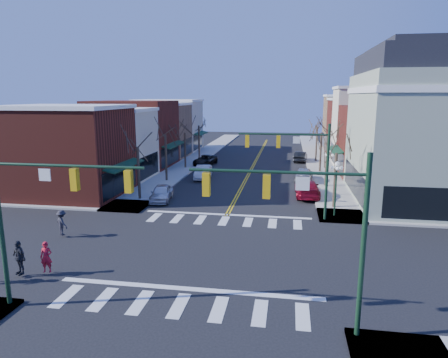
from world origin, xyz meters
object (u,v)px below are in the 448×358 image
at_px(victorian_corner, 432,126).
at_px(lamppost_corner, 336,179).
at_px(car_right_near, 307,189).
at_px(pedestrian_dark_a, 19,257).
at_px(lamppost_midblock, 328,165).
at_px(pedestrian_red_a, 46,257).
at_px(car_left_mid, 203,172).
at_px(car_right_mid, 304,174).
at_px(car_right_far, 301,157).
at_px(pedestrian_dark_b, 62,223).
at_px(car_left_far, 205,160).
at_px(car_left_near, 161,193).

distance_m(victorian_corner, lamppost_corner, 10.89).
xyz_separation_m(car_right_near, pedestrian_dark_a, (-15.23, -19.36, 0.29)).
distance_m(lamppost_midblock, pedestrian_red_a, 24.97).
bearing_deg(car_left_mid, pedestrian_dark_a, -103.16).
xyz_separation_m(lamppost_midblock, pedestrian_red_a, (-15.80, -19.24, -1.99)).
bearing_deg(car_right_near, car_right_mid, -90.52).
height_order(car_right_far, pedestrian_dark_b, pedestrian_dark_b).
relative_size(car_right_far, pedestrian_dark_a, 2.41).
height_order(car_right_near, pedestrian_dark_b, pedestrian_dark_b).
distance_m(victorian_corner, car_left_mid, 23.08).
xyz_separation_m(victorian_corner, pedestrian_dark_a, (-25.33, -19.18, -5.61)).
xyz_separation_m(car_left_mid, pedestrian_dark_b, (-5.12, -20.04, 0.26)).
bearing_deg(car_left_far, car_right_near, -43.07).
distance_m(victorian_corner, pedestrian_red_a, 31.05).
xyz_separation_m(lamppost_midblock, car_left_near, (-14.60, -3.91, -2.25)).
height_order(car_left_mid, car_right_near, car_right_near).
distance_m(lamppost_midblock, car_left_mid, 14.54).
distance_m(car_right_near, car_right_far, 20.21).
relative_size(car_right_near, pedestrian_dark_a, 2.92).
bearing_deg(lamppost_corner, lamppost_midblock, 90.00).
height_order(victorian_corner, pedestrian_dark_a, victorian_corner).
xyz_separation_m(car_right_near, car_right_mid, (-0.09, 6.68, 0.02)).
bearing_deg(pedestrian_dark_a, pedestrian_dark_b, 125.91).
distance_m(lamppost_corner, car_right_far, 26.55).
bearing_deg(car_right_near, car_left_mid, -31.20).
relative_size(car_right_mid, car_right_far, 1.07).
bearing_deg(car_right_far, car_right_mid, 97.59).
relative_size(lamppost_corner, car_left_far, 0.89).
distance_m(car_left_mid, car_right_near, 12.92).
distance_m(car_left_mid, car_right_mid, 11.11).
distance_m(car_left_mid, car_right_far, 17.68).
height_order(pedestrian_red_a, pedestrian_dark_b, pedestrian_dark_b).
relative_size(lamppost_corner, car_right_far, 1.00).
bearing_deg(car_left_mid, pedestrian_dark_b, -108.62).
xyz_separation_m(victorian_corner, lamppost_midblock, (-8.30, 0.50, -3.70)).
bearing_deg(car_left_near, car_right_near, 7.83).
distance_m(lamppost_midblock, car_left_near, 15.28).
xyz_separation_m(victorian_corner, car_left_near, (-22.90, -3.41, -5.95)).
bearing_deg(car_right_mid, car_right_far, -85.22).
relative_size(car_right_near, car_right_far, 1.21).
bearing_deg(car_right_far, lamppost_midblock, 102.99).
height_order(victorian_corner, lamppost_corner, victorian_corner).
bearing_deg(car_right_mid, lamppost_corner, 103.03).
distance_m(car_left_mid, car_left_far, 8.81).
relative_size(car_right_near, pedestrian_red_a, 3.20).
bearing_deg(car_right_mid, car_right_near, 95.45).
distance_m(car_left_far, car_right_near, 19.80).
bearing_deg(car_right_mid, victorian_corner, 150.73).
bearing_deg(car_right_mid, pedestrian_dark_b, 55.99).
bearing_deg(lamppost_midblock, pedestrian_dark_a, -130.87).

